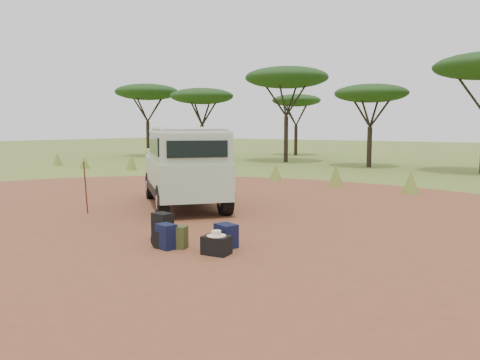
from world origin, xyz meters
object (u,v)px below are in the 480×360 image
Objects in this scene: backpack_navy at (166,237)px; hard_case at (216,245)px; safari_vehicle at (185,169)px; duffel_navy at (226,236)px; backpack_black at (163,226)px; backpack_olive at (179,237)px; walking_staff at (86,188)px.

hard_case is (1.04, 0.24, -0.07)m from backpack_navy.
duffel_navy is at bearing 0.53° from safari_vehicle.
duffel_navy is (1.51, 0.20, -0.04)m from backpack_black.
backpack_black is at bearing 136.44° from backpack_olive.
duffel_navy is (0.71, 0.58, 0.01)m from backpack_olive.
backpack_black is 0.89m from backpack_olive.
hard_case is at bearing 24.72° from backpack_navy.
backpack_olive is (3.07, -3.65, -0.91)m from safari_vehicle.
backpack_olive is 0.87m from hard_case.
safari_vehicle is 10.00× the size of backpack_navy.
backpack_navy is 1.07m from hard_case.
backpack_navy reaches higher than hard_case.
backpack_black is 1.12× the size of hard_case.
hard_case is at bearing -2.67° from safari_vehicle.
backpack_black is at bearing 160.40° from hard_case.
backpack_black is 1.52m from duffel_navy.
backpack_navy reaches higher than backpack_olive.
walking_staff is at bearing -79.54° from safari_vehicle.
backpack_olive reaches higher than hard_case.
backpack_olive is at bearing 55.78° from backpack_navy.
backpack_black reaches higher than backpack_navy.
backpack_olive is at bearing -57.49° from walking_staff.
backpack_olive is (0.80, -0.38, -0.06)m from backpack_black.
safari_vehicle reaches higher than backpack_navy.
duffel_navy is at bearing 15.41° from backpack_black.
backpack_black reaches higher than hard_case.
walking_staff is 2.99× the size of backpack_navy.
duffel_navy is at bearing 21.28° from backpack_olive.
duffel_navy is (5.14, -0.63, -0.49)m from walking_staff.
hard_case is at bearing -2.64° from backpack_black.
safari_vehicle is 2.82m from walking_staff.
backpack_olive is at bearing -10.34° from safari_vehicle.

